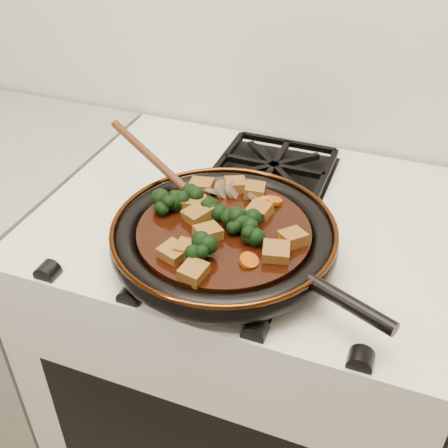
% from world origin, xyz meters
% --- Properties ---
extents(stove, '(0.76, 0.60, 0.90)m').
position_xyz_m(stove, '(0.00, 1.69, 0.45)').
color(stove, silver).
rests_on(stove, ground).
extents(burner_grate_front, '(0.23, 0.23, 0.03)m').
position_xyz_m(burner_grate_front, '(0.00, 1.55, 0.91)').
color(burner_grate_front, black).
rests_on(burner_grate_front, stove).
extents(burner_grate_back, '(0.23, 0.23, 0.03)m').
position_xyz_m(burner_grate_back, '(0.00, 1.83, 0.91)').
color(burner_grate_back, black).
rests_on(burner_grate_back, stove).
extents(skillet, '(0.48, 0.37, 0.05)m').
position_xyz_m(skillet, '(0.00, 1.55, 0.94)').
color(skillet, black).
rests_on(skillet, burner_grate_front).
extents(braising_sauce, '(0.28, 0.28, 0.02)m').
position_xyz_m(braising_sauce, '(-0.00, 1.55, 0.95)').
color(braising_sauce, black).
rests_on(braising_sauce, skillet).
extents(tofu_cube_0, '(0.04, 0.04, 0.03)m').
position_xyz_m(tofu_cube_0, '(0.04, 1.61, 0.97)').
color(tofu_cube_0, brown).
rests_on(tofu_cube_0, braising_sauce).
extents(tofu_cube_1, '(0.05, 0.04, 0.03)m').
position_xyz_m(tofu_cube_1, '(-0.07, 1.59, 0.97)').
color(tofu_cube_1, brown).
rests_on(tofu_cube_1, braising_sauce).
extents(tofu_cube_2, '(0.05, 0.05, 0.02)m').
position_xyz_m(tofu_cube_2, '(-0.05, 1.46, 0.97)').
color(tofu_cube_2, brown).
rests_on(tofu_cube_2, braising_sauce).
extents(tofu_cube_3, '(0.04, 0.04, 0.02)m').
position_xyz_m(tofu_cube_3, '(-0.00, 1.43, 0.97)').
color(tofu_cube_3, brown).
rests_on(tofu_cube_3, braising_sauce).
extents(tofu_cube_4, '(0.04, 0.04, 0.03)m').
position_xyz_m(tofu_cube_4, '(-0.03, 1.47, 0.97)').
color(tofu_cube_4, brown).
rests_on(tofu_cube_4, braising_sauce).
extents(tofu_cube_5, '(0.05, 0.05, 0.03)m').
position_xyz_m(tofu_cube_5, '(0.10, 1.52, 0.97)').
color(tofu_cube_5, brown).
rests_on(tofu_cube_5, braising_sauce).
extents(tofu_cube_6, '(0.05, 0.04, 0.03)m').
position_xyz_m(tofu_cube_6, '(-0.08, 1.64, 0.97)').
color(tofu_cube_6, brown).
rests_on(tofu_cube_6, braising_sauce).
extents(tofu_cube_7, '(0.05, 0.05, 0.02)m').
position_xyz_m(tofu_cube_7, '(-0.03, 1.67, 0.97)').
color(tofu_cube_7, brown).
rests_on(tofu_cube_7, braising_sauce).
extents(tofu_cube_8, '(0.05, 0.05, 0.03)m').
position_xyz_m(tofu_cube_8, '(0.11, 1.56, 0.97)').
color(tofu_cube_8, brown).
rests_on(tofu_cube_8, braising_sauce).
extents(tofu_cube_9, '(0.05, 0.05, 0.03)m').
position_xyz_m(tofu_cube_9, '(-0.02, 1.52, 0.97)').
color(tofu_cube_9, brown).
rests_on(tofu_cube_9, braising_sauce).
extents(tofu_cube_10, '(0.06, 0.06, 0.03)m').
position_xyz_m(tofu_cube_10, '(-0.05, 1.56, 0.97)').
color(tofu_cube_10, brown).
rests_on(tofu_cube_10, braising_sauce).
extents(tofu_cube_11, '(0.04, 0.05, 0.03)m').
position_xyz_m(tofu_cube_11, '(0.01, 1.67, 0.97)').
color(tofu_cube_11, brown).
rests_on(tofu_cube_11, braising_sauce).
extents(broccoli_floret_0, '(0.08, 0.09, 0.07)m').
position_xyz_m(broccoli_floret_0, '(-0.09, 1.58, 0.97)').
color(broccoli_floret_0, black).
rests_on(broccoli_floret_0, braising_sauce).
extents(broccoli_floret_1, '(0.09, 0.08, 0.07)m').
position_xyz_m(broccoli_floret_1, '(0.02, 1.56, 0.97)').
color(broccoli_floret_1, black).
rests_on(broccoli_floret_1, braising_sauce).
extents(broccoli_floret_2, '(0.07, 0.07, 0.07)m').
position_xyz_m(broccoli_floret_2, '(0.05, 1.54, 0.97)').
color(broccoli_floret_2, black).
rests_on(broccoli_floret_2, braising_sauce).
extents(broccoli_floret_3, '(0.07, 0.07, 0.05)m').
position_xyz_m(broccoli_floret_3, '(-0.08, 1.60, 0.97)').
color(broccoli_floret_3, black).
rests_on(broccoli_floret_3, braising_sauce).
extents(broccoli_floret_4, '(0.09, 0.10, 0.08)m').
position_xyz_m(broccoli_floret_4, '(-0.11, 1.56, 0.97)').
color(broccoli_floret_4, black).
rests_on(broccoli_floret_4, braising_sauce).
extents(broccoli_floret_5, '(0.08, 0.09, 0.07)m').
position_xyz_m(broccoli_floret_5, '(0.03, 1.56, 0.97)').
color(broccoli_floret_5, black).
rests_on(broccoli_floret_5, braising_sauce).
extents(broccoli_floret_6, '(0.07, 0.06, 0.06)m').
position_xyz_m(broccoli_floret_6, '(-0.03, 1.58, 0.97)').
color(broccoli_floret_6, black).
rests_on(broccoli_floret_6, braising_sauce).
extents(broccoli_floret_7, '(0.07, 0.08, 0.07)m').
position_xyz_m(broccoli_floret_7, '(-0.01, 1.47, 0.97)').
color(broccoli_floret_7, black).
rests_on(broccoli_floret_7, braising_sauce).
extents(carrot_coin_0, '(0.03, 0.03, 0.02)m').
position_xyz_m(carrot_coin_0, '(0.04, 1.64, 0.96)').
color(carrot_coin_0, '#A53F04').
rests_on(carrot_coin_0, braising_sauce).
extents(carrot_coin_1, '(0.03, 0.03, 0.02)m').
position_xyz_m(carrot_coin_1, '(0.06, 1.49, 0.96)').
color(carrot_coin_1, '#A53F04').
rests_on(carrot_coin_1, braising_sauce).
extents(carrot_coin_2, '(0.03, 0.03, 0.01)m').
position_xyz_m(carrot_coin_2, '(0.10, 1.56, 0.96)').
color(carrot_coin_2, '#A53F04').
rests_on(carrot_coin_2, braising_sauce).
extents(carrot_coin_3, '(0.03, 0.03, 0.02)m').
position_xyz_m(carrot_coin_3, '(0.05, 1.65, 0.96)').
color(carrot_coin_3, '#A53F04').
rests_on(carrot_coin_3, braising_sauce).
extents(carrot_coin_4, '(0.03, 0.03, 0.02)m').
position_xyz_m(carrot_coin_4, '(-0.06, 1.57, 0.96)').
color(carrot_coin_4, '#A53F04').
rests_on(carrot_coin_4, braising_sauce).
extents(mushroom_slice_0, '(0.03, 0.03, 0.03)m').
position_xyz_m(mushroom_slice_0, '(-0.06, 1.64, 0.97)').
color(mushroom_slice_0, brown).
rests_on(mushroom_slice_0, braising_sauce).
extents(mushroom_slice_1, '(0.03, 0.04, 0.03)m').
position_xyz_m(mushroom_slice_1, '(-0.04, 1.65, 0.97)').
color(mushroom_slice_1, brown).
rests_on(mushroom_slice_1, braising_sauce).
extents(mushroom_slice_2, '(0.04, 0.04, 0.02)m').
position_xyz_m(mushroom_slice_2, '(0.02, 1.66, 0.97)').
color(mushroom_slice_2, brown).
rests_on(mushroom_slice_2, braising_sauce).
extents(mushroom_slice_3, '(0.03, 0.04, 0.04)m').
position_xyz_m(mushroom_slice_3, '(-0.02, 1.65, 0.97)').
color(mushroom_slice_3, brown).
rests_on(mushroom_slice_3, braising_sauce).
extents(wooden_spoon, '(0.14, 0.08, 0.23)m').
position_xyz_m(wooden_spoon, '(-0.13, 1.63, 0.98)').
color(wooden_spoon, '#4C2710').
rests_on(wooden_spoon, braising_sauce).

